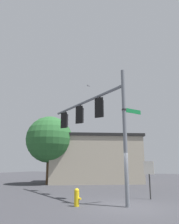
{
  "coord_description": "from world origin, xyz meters",
  "views": [
    {
      "loc": [
        3.33,
        -10.68,
        1.95
      ],
      "look_at": [
        -2.82,
        1.64,
        5.23
      ],
      "focal_mm": 35.32,
      "sensor_mm": 36.0,
      "label": 1
    }
  ],
  "objects": [
    {
      "name": "traffic_light_nearest_pole",
      "position": [
        -1.82,
        1.08,
        5.25
      ],
      "size": [
        0.54,
        0.49,
        1.31
      ],
      "color": "black"
    },
    {
      "name": "ground_plane",
      "position": [
        0.0,
        0.0,
        0.0
      ],
      "size": [
        80.0,
        80.0,
        0.0
      ],
      "primitive_type": "plane",
      "color": "#38383D"
    },
    {
      "name": "traffic_light_mid_inner",
      "position": [
        -3.81,
        2.24,
        5.25
      ],
      "size": [
        0.54,
        0.49,
        1.31
      ],
      "color": "black"
    },
    {
      "name": "mast_arm",
      "position": [
        -3.45,
        2.01,
        6.03
      ],
      "size": [
        6.98,
        4.17,
        0.18
      ],
      "primitive_type": "cylinder",
      "rotation": [
        0.0,
        1.57,
        2.61
      ],
      "color": "slate"
    },
    {
      "name": "signal_pole",
      "position": [
        0.0,
        0.0,
        3.45
      ],
      "size": [
        0.2,
        0.2,
        6.89
      ],
      "primitive_type": "cylinder",
      "color": "slate",
      "rests_on": "ground"
    },
    {
      "name": "tree_by_storefront",
      "position": [
        -10.69,
        8.02,
        4.48
      ],
      "size": [
        4.78,
        4.78,
        6.89
      ],
      "color": "#4C3823",
      "rests_on": "ground"
    },
    {
      "name": "storefront_building",
      "position": [
        -7.46,
        12.21,
        2.57
      ],
      "size": [
        11.6,
        10.48,
        5.11
      ],
      "color": "#A89E89",
      "rests_on": "ground"
    },
    {
      "name": "traffic_light_mid_outer",
      "position": [
        -5.8,
        3.4,
        5.25
      ],
      "size": [
        0.54,
        0.49,
        1.31
      ],
      "color": "black"
    },
    {
      "name": "bird_flying",
      "position": [
        -3.59,
        3.01,
        7.6
      ],
      "size": [
        0.22,
        0.34,
        0.07
      ],
      "color": "gray"
    },
    {
      "name": "historical_marker",
      "position": [
        0.48,
        2.89,
        1.4
      ],
      "size": [
        0.6,
        0.08,
        2.13
      ],
      "color": "#333333",
      "rests_on": "ground"
    },
    {
      "name": "street_name_sign",
      "position": [
        0.2,
        0.35,
        4.7
      ],
      "size": [
        0.73,
        1.16,
        0.22
      ],
      "color": "#147238"
    },
    {
      "name": "fire_hydrant",
      "position": [
        -2.23,
        -0.91,
        0.42
      ],
      "size": [
        0.35,
        0.24,
        0.82
      ],
      "color": "yellow",
      "rests_on": "ground"
    }
  ]
}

